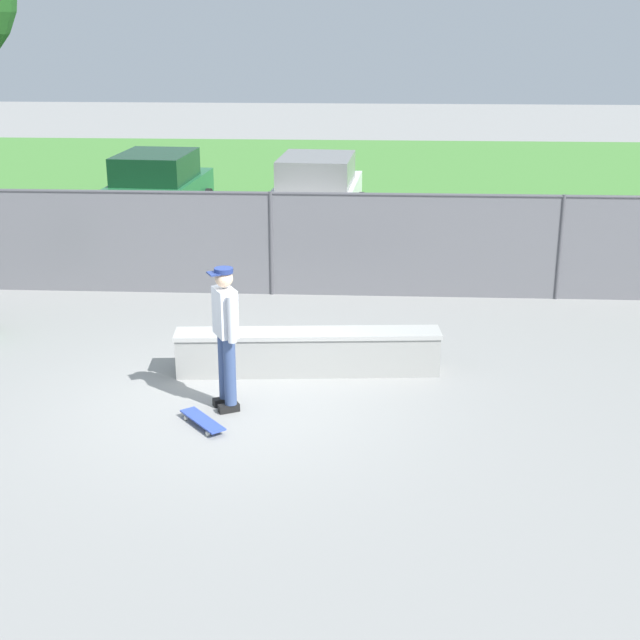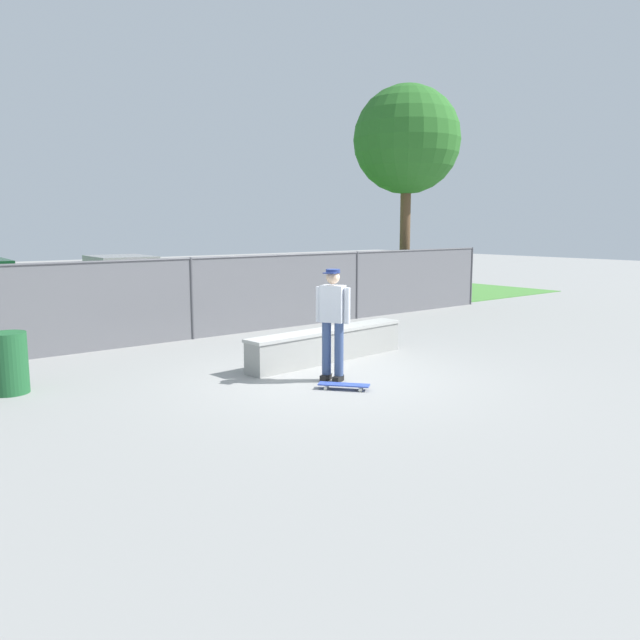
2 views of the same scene
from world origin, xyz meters
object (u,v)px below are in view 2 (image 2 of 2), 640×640
at_px(concrete_ledge, 328,345).
at_px(skateboarder, 333,319).
at_px(tree_near_right, 407,141).
at_px(trash_bin, 8,363).
at_px(skateboard, 344,385).
at_px(car_white, 123,284).

distance_m(concrete_ledge, skateboarder, 1.71).
relative_size(concrete_ledge, tree_near_right, 0.55).
xyz_separation_m(concrete_ledge, skateboarder, (-0.93, -1.24, 0.72)).
bearing_deg(trash_bin, concrete_ledge, -13.54).
height_order(concrete_ledge, skateboarder, skateboarder).
distance_m(skateboarder, tree_near_right, 10.68).
xyz_separation_m(skateboard, tree_near_right, (8.15, 6.45, 5.00)).
xyz_separation_m(tree_near_right, car_white, (-7.42, 4.15, -4.23)).
height_order(skateboarder, tree_near_right, tree_near_right).
bearing_deg(skateboarder, trash_bin, 149.90).
bearing_deg(tree_near_right, skateboarder, -143.31).
bearing_deg(concrete_ledge, trash_bin, 166.46).
distance_m(skateboard, tree_near_right, 11.53).
bearing_deg(car_white, tree_near_right, -29.24).
relative_size(concrete_ledge, car_white, 0.85).
height_order(skateboard, car_white, car_white).
relative_size(skateboard, car_white, 0.17).
height_order(concrete_ledge, trash_bin, trash_bin).
xyz_separation_m(car_white, trash_bin, (-4.83, -7.55, -0.37)).
bearing_deg(tree_near_right, concrete_ledge, -146.30).
bearing_deg(tree_near_right, skateboard, -141.67).
height_order(skateboard, tree_near_right, tree_near_right).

